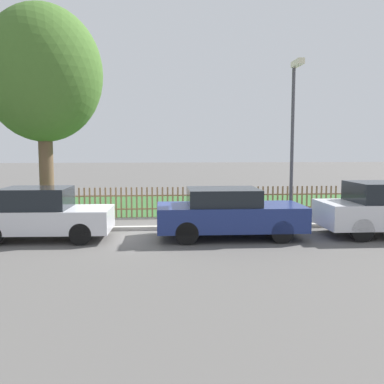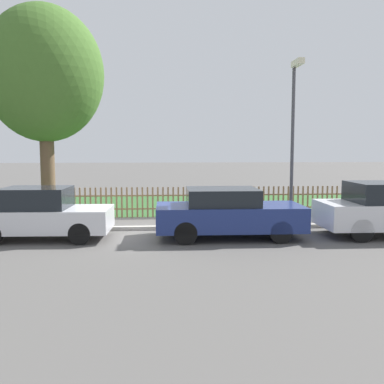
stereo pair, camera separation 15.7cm
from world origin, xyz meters
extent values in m
plane|color=#565451|center=(0.00, 0.00, 0.00)|extent=(120.00, 120.00, 0.00)
cube|color=#B2ADA3|center=(0.00, 0.10, 0.06)|extent=(38.33, 0.20, 0.12)
cube|color=#33602D|center=(0.00, 6.27, 0.01)|extent=(38.33, 7.43, 0.01)
cube|color=olive|center=(0.00, 2.58, 0.31)|extent=(38.33, 0.03, 0.05)
cube|color=olive|center=(0.00, 2.58, 0.81)|extent=(38.33, 0.03, 0.05)
cube|color=olive|center=(-5.00, 2.56, 0.56)|extent=(0.06, 0.03, 1.12)
cube|color=olive|center=(-4.81, 2.56, 0.56)|extent=(0.06, 0.03, 1.12)
cube|color=olive|center=(-4.62, 2.56, 0.56)|extent=(0.06, 0.03, 1.12)
cube|color=olive|center=(-4.44, 2.56, 0.56)|extent=(0.06, 0.03, 1.12)
cube|color=olive|center=(-4.25, 2.56, 0.56)|extent=(0.06, 0.03, 1.12)
cube|color=olive|center=(-4.06, 2.56, 0.56)|extent=(0.06, 0.03, 1.12)
cube|color=olive|center=(-3.87, 2.56, 0.56)|extent=(0.06, 0.03, 1.12)
cube|color=olive|center=(-3.68, 2.56, 0.56)|extent=(0.06, 0.03, 1.12)
cube|color=olive|center=(-3.49, 2.56, 0.56)|extent=(0.06, 0.03, 1.12)
cube|color=olive|center=(-3.30, 2.56, 0.56)|extent=(0.06, 0.03, 1.12)
cube|color=olive|center=(-3.11, 2.56, 0.56)|extent=(0.06, 0.03, 1.12)
cube|color=olive|center=(-2.93, 2.56, 0.56)|extent=(0.06, 0.03, 1.12)
cube|color=olive|center=(-2.74, 2.56, 0.56)|extent=(0.06, 0.03, 1.12)
cube|color=olive|center=(-2.55, 2.56, 0.56)|extent=(0.06, 0.03, 1.12)
cube|color=olive|center=(-2.36, 2.56, 0.56)|extent=(0.06, 0.03, 1.12)
cube|color=olive|center=(-2.17, 2.56, 0.56)|extent=(0.06, 0.03, 1.12)
cube|color=olive|center=(-1.98, 2.56, 0.56)|extent=(0.06, 0.03, 1.12)
cube|color=olive|center=(-1.79, 2.56, 0.56)|extent=(0.06, 0.03, 1.12)
cube|color=olive|center=(-1.60, 2.56, 0.56)|extent=(0.06, 0.03, 1.12)
cube|color=olive|center=(-1.42, 2.56, 0.56)|extent=(0.06, 0.03, 1.12)
cube|color=olive|center=(-1.23, 2.56, 0.56)|extent=(0.06, 0.03, 1.12)
cube|color=olive|center=(-1.04, 2.56, 0.56)|extent=(0.06, 0.03, 1.12)
cube|color=olive|center=(-0.85, 2.56, 0.56)|extent=(0.06, 0.03, 1.12)
cube|color=olive|center=(-0.66, 2.56, 0.56)|extent=(0.06, 0.03, 1.12)
cube|color=olive|center=(-0.47, 2.56, 0.56)|extent=(0.06, 0.03, 1.12)
cube|color=olive|center=(-0.28, 2.56, 0.56)|extent=(0.06, 0.03, 1.12)
cube|color=olive|center=(-0.09, 2.56, 0.56)|extent=(0.06, 0.03, 1.12)
cube|color=olive|center=(0.09, 2.56, 0.56)|extent=(0.06, 0.03, 1.12)
cube|color=olive|center=(0.28, 2.56, 0.56)|extent=(0.06, 0.03, 1.12)
cube|color=olive|center=(0.47, 2.56, 0.56)|extent=(0.06, 0.03, 1.12)
cube|color=olive|center=(0.66, 2.56, 0.56)|extent=(0.06, 0.03, 1.12)
cube|color=olive|center=(0.85, 2.56, 0.56)|extent=(0.06, 0.03, 1.12)
cube|color=olive|center=(1.04, 2.56, 0.56)|extent=(0.06, 0.03, 1.12)
cube|color=olive|center=(1.23, 2.56, 0.56)|extent=(0.06, 0.03, 1.12)
cube|color=olive|center=(1.42, 2.56, 0.56)|extent=(0.06, 0.03, 1.12)
cube|color=olive|center=(1.60, 2.56, 0.56)|extent=(0.06, 0.03, 1.12)
cube|color=olive|center=(1.79, 2.56, 0.56)|extent=(0.06, 0.03, 1.12)
cube|color=olive|center=(1.98, 2.56, 0.56)|extent=(0.06, 0.03, 1.12)
cube|color=olive|center=(2.17, 2.56, 0.56)|extent=(0.06, 0.03, 1.12)
cube|color=olive|center=(2.36, 2.56, 0.56)|extent=(0.06, 0.03, 1.12)
cube|color=olive|center=(2.55, 2.56, 0.56)|extent=(0.06, 0.03, 1.12)
cube|color=olive|center=(2.74, 2.56, 0.56)|extent=(0.06, 0.03, 1.12)
cube|color=olive|center=(2.93, 2.56, 0.56)|extent=(0.06, 0.03, 1.12)
cube|color=olive|center=(3.11, 2.56, 0.56)|extent=(0.06, 0.03, 1.12)
cube|color=olive|center=(3.30, 2.56, 0.56)|extent=(0.06, 0.03, 1.12)
cube|color=olive|center=(3.49, 2.56, 0.56)|extent=(0.06, 0.03, 1.12)
cube|color=olive|center=(3.68, 2.56, 0.56)|extent=(0.06, 0.03, 1.12)
cube|color=olive|center=(3.87, 2.56, 0.56)|extent=(0.06, 0.03, 1.12)
cube|color=olive|center=(4.06, 2.56, 0.56)|extent=(0.06, 0.03, 1.12)
cube|color=olive|center=(4.25, 2.56, 0.56)|extent=(0.06, 0.03, 1.12)
cube|color=olive|center=(4.44, 2.56, 0.56)|extent=(0.06, 0.03, 1.12)
cube|color=olive|center=(4.62, 2.56, 0.56)|extent=(0.06, 0.03, 1.12)
cube|color=olive|center=(4.81, 2.56, 0.56)|extent=(0.06, 0.03, 1.12)
cube|color=olive|center=(5.00, 2.56, 0.56)|extent=(0.06, 0.03, 1.12)
cube|color=olive|center=(5.19, 2.56, 0.56)|extent=(0.06, 0.03, 1.12)
cube|color=olive|center=(5.38, 2.56, 0.56)|extent=(0.06, 0.03, 1.12)
cube|color=olive|center=(5.57, 2.56, 0.56)|extent=(0.06, 0.03, 1.12)
cube|color=olive|center=(5.76, 2.56, 0.56)|extent=(0.06, 0.03, 1.12)
cube|color=olive|center=(5.95, 2.56, 0.56)|extent=(0.06, 0.03, 1.12)
cube|color=olive|center=(6.13, 2.56, 0.56)|extent=(0.06, 0.03, 1.12)
cube|color=olive|center=(6.32, 2.56, 0.56)|extent=(0.06, 0.03, 1.12)
cube|color=olive|center=(6.51, 2.56, 0.56)|extent=(0.06, 0.03, 1.12)
cube|color=olive|center=(6.70, 2.56, 0.56)|extent=(0.06, 0.03, 1.12)
cube|color=olive|center=(6.89, 2.56, 0.56)|extent=(0.06, 0.03, 1.12)
cube|color=olive|center=(7.08, 2.56, 0.56)|extent=(0.06, 0.03, 1.12)
cube|color=olive|center=(7.27, 2.56, 0.56)|extent=(0.06, 0.03, 1.12)
cube|color=olive|center=(7.45, 2.56, 0.56)|extent=(0.06, 0.03, 1.12)
cube|color=silver|center=(-2.50, -1.05, 0.57)|extent=(3.76, 1.77, 0.63)
cube|color=black|center=(-2.69, -1.04, 1.17)|extent=(1.83, 1.54, 0.58)
cylinder|color=black|center=(-1.33, -0.34, 0.29)|extent=(0.59, 0.16, 0.59)
cylinder|color=black|center=(-1.38, -1.84, 0.29)|extent=(0.59, 0.16, 0.59)
cylinder|color=black|center=(-3.63, -0.26, 0.29)|extent=(0.59, 0.16, 0.59)
cube|color=navy|center=(2.71, -1.24, 0.60)|extent=(4.15, 1.85, 0.68)
cube|color=black|center=(2.50, -1.23, 1.18)|extent=(2.00, 1.65, 0.47)
cylinder|color=black|center=(4.00, -0.42, 0.31)|extent=(0.62, 0.15, 0.62)
cylinder|color=black|center=(3.98, -2.08, 0.31)|extent=(0.62, 0.15, 0.62)
cylinder|color=black|center=(1.44, -0.39, 0.31)|extent=(0.62, 0.15, 0.62)
cylinder|color=black|center=(1.42, -2.05, 0.31)|extent=(0.62, 0.15, 0.62)
cylinder|color=black|center=(6.22, -0.44, 0.33)|extent=(0.65, 0.15, 0.65)
cylinder|color=black|center=(6.20, -2.11, 0.33)|extent=(0.65, 0.15, 0.65)
cylinder|color=black|center=(3.64, 0.84, 0.28)|extent=(0.57, 0.14, 0.56)
cylinder|color=black|center=(2.34, 0.74, 0.28)|extent=(0.57, 0.14, 0.56)
ellipsoid|color=#2D3851|center=(2.99, 0.79, 0.60)|extent=(1.77, 0.86, 0.75)
ellipsoid|color=#2D3851|center=(3.39, 0.83, 0.80)|extent=(0.47, 0.94, 0.35)
cylinder|color=brown|center=(-3.72, 4.24, 1.99)|extent=(0.55, 0.55, 3.97)
ellipsoid|color=#426B28|center=(-3.72, 4.24, 5.42)|extent=(4.57, 4.57, 5.26)
cylinder|color=#47474C|center=(5.03, 0.50, 2.54)|extent=(0.11, 0.11, 5.08)
cube|color=beige|center=(5.03, 0.15, 5.18)|extent=(0.20, 0.76, 0.18)
camera|label=1|loc=(0.62, -13.13, 2.57)|focal=40.00mm
camera|label=2|loc=(0.77, -13.14, 2.57)|focal=40.00mm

